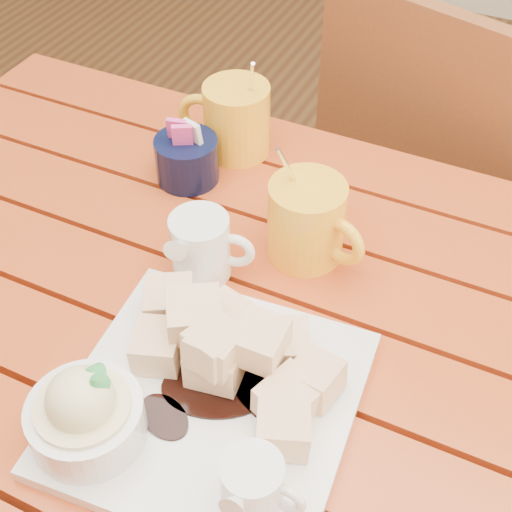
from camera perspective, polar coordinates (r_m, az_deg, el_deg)
The scene contains 7 objects.
table at distance 0.91m, azimuth -1.42°, elevation -9.61°, with size 1.20×0.79×0.75m.
dessert_plate at distance 0.73m, azimuth -5.48°, elevation -10.88°, with size 0.31×0.31×0.12m.
coffee_mug_left at distance 1.04m, azimuth -1.72°, elevation 10.96°, with size 0.14×0.10×0.16m.
coffee_mug_right at distance 0.87m, azimuth 4.20°, elevation 2.83°, with size 0.13×0.09×0.16m.
cream_pitcher at distance 0.85m, azimuth -4.37°, elevation 0.78°, with size 0.10×0.09×0.09m.
sugar_caddy at distance 1.00m, azimuth -5.55°, elevation 7.79°, with size 0.09×0.09×0.10m.
chair_far at distance 1.41m, azimuth 14.70°, elevation 4.95°, with size 0.53×0.53×0.92m.
Camera 1 is at (0.25, -0.47, 1.38)m, focal length 50.00 mm.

